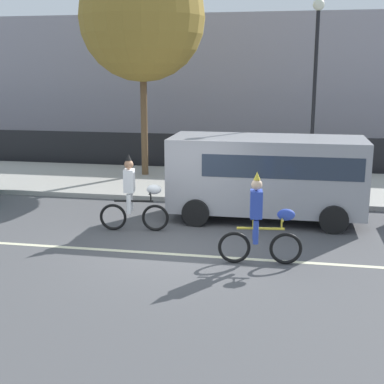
% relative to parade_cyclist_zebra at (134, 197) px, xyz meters
% --- Properties ---
extents(ground_plane, '(80.00, 80.00, 0.00)m').
position_rel_parade_cyclist_zebra_xyz_m(ground_plane, '(1.37, -1.03, -0.84)').
color(ground_plane, '#4C4C4F').
extents(road_centre_line, '(36.00, 0.14, 0.01)m').
position_rel_parade_cyclist_zebra_xyz_m(road_centre_line, '(1.37, -1.53, -0.84)').
color(road_centre_line, beige).
rests_on(road_centre_line, ground).
extents(sidewalk_curb, '(60.00, 5.00, 0.15)m').
position_rel_parade_cyclist_zebra_xyz_m(sidewalk_curb, '(1.37, 5.47, -0.77)').
color(sidewalk_curb, '#9E9B93').
rests_on(sidewalk_curb, ground).
extents(fence_line, '(40.00, 0.08, 1.40)m').
position_rel_parade_cyclist_zebra_xyz_m(fence_line, '(1.37, 8.37, -0.14)').
color(fence_line, black).
rests_on(fence_line, ground).
extents(building_backdrop, '(28.00, 8.00, 6.40)m').
position_rel_parade_cyclist_zebra_xyz_m(building_backdrop, '(-1.46, 16.97, 2.36)').
color(building_backdrop, '#99939E').
rests_on(building_backdrop, ground).
extents(parade_cyclist_zebra, '(1.72, 0.51, 1.92)m').
position_rel_parade_cyclist_zebra_xyz_m(parade_cyclist_zebra, '(0.00, 0.00, 0.00)').
color(parade_cyclist_zebra, black).
rests_on(parade_cyclist_zebra, ground).
extents(parade_cyclist_cobalt, '(1.72, 0.50, 1.92)m').
position_rel_parade_cyclist_zebra_xyz_m(parade_cyclist_cobalt, '(3.19, -1.73, 0.00)').
color(parade_cyclist_cobalt, black).
rests_on(parade_cyclist_cobalt, ground).
extents(parked_van_grey, '(5.00, 2.22, 2.18)m').
position_rel_parade_cyclist_zebra_xyz_m(parked_van_grey, '(3.18, 1.67, 0.44)').
color(parked_van_grey, '#99999E').
rests_on(parked_van_grey, ground).
extents(street_lamp_post, '(0.36, 0.36, 5.86)m').
position_rel_parade_cyclist_zebra_xyz_m(street_lamp_post, '(4.37, 5.48, 3.15)').
color(street_lamp_post, black).
rests_on(street_lamp_post, sidewalk_curb).
extents(street_tree_near_lamp, '(4.34, 4.34, 7.64)m').
position_rel_parade_cyclist_zebra_xyz_m(street_tree_near_lamp, '(-1.48, 6.28, 4.77)').
color(street_tree_near_lamp, brown).
rests_on(street_tree_near_lamp, sidewalk_curb).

